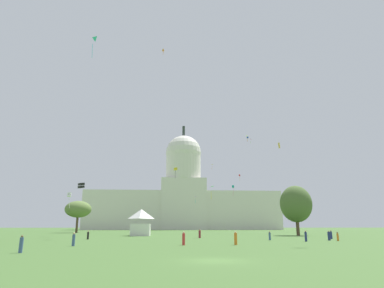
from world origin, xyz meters
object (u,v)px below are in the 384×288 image
at_px(event_tent, 141,222).
at_px(person_denim_lawn_far_left, 21,245).
at_px(person_denim_back_right, 270,236).
at_px(kite_green_low, 210,189).
at_px(person_navy_mid_right, 329,236).
at_px(person_navy_near_tree_west, 331,235).
at_px(kite_yellow_high, 212,165).
at_px(tree_west_near, 78,209).
at_px(person_navy_aisle_center, 306,236).
at_px(kite_blue_high, 248,138).
at_px(kite_gold_mid, 279,145).
at_px(kite_violet_low, 195,198).
at_px(kite_orange_high, 163,51).
at_px(kite_cyan_high, 92,40).
at_px(person_denim_mid_center, 74,240).
at_px(kite_yellow_mid, 176,169).
at_px(capitol_building, 183,197).
at_px(person_red_edge_east, 184,239).
at_px(kite_pink_high, 250,140).
at_px(kite_black_low, 81,186).
at_px(person_maroon_back_left, 200,234).
at_px(kite_red_mid, 239,175).
at_px(kite_lime_high, 247,137).
at_px(person_orange_lawn_far_right, 338,237).
at_px(person_black_near_tree_east, 88,235).
at_px(kite_turquoise_low, 233,187).
at_px(tree_east_near, 296,204).
at_px(person_orange_front_right, 236,239).
at_px(kite_white_low, 69,195).

bearing_deg(event_tent, person_denim_lawn_far_left, -97.59).
relative_size(person_denim_back_right, kite_green_low, 0.63).
distance_m(person_navy_mid_right, person_navy_near_tree_west, 6.91).
distance_m(person_denim_back_right, kite_yellow_high, 128.10).
relative_size(tree_west_near, person_navy_mid_right, 7.40).
distance_m(event_tent, person_navy_aisle_center, 44.60).
bearing_deg(kite_blue_high, kite_gold_mid, 174.60).
distance_m(kite_violet_low, kite_green_low, 102.64).
xyz_separation_m(kite_gold_mid, kite_blue_high, (3.44, 44.78, 14.38)).
distance_m(kite_orange_high, kite_cyan_high, 42.51).
bearing_deg(person_denim_mid_center, kite_yellow_mid, 9.72).
xyz_separation_m(capitol_building, person_red_edge_east, (-7.22, -166.82, -19.44)).
xyz_separation_m(person_red_edge_east, kite_pink_high, (40.41, 117.93, 45.88)).
relative_size(person_denim_mid_center, kite_black_low, 1.16).
distance_m(capitol_building, kite_green_low, 139.74).
distance_m(person_denim_mid_center, kite_green_low, 36.53).
bearing_deg(kite_black_low, event_tent, -65.90).
distance_m(person_maroon_back_left, person_denim_mid_center, 32.03).
distance_m(person_denim_lawn_far_left, kite_red_mid, 164.54).
height_order(kite_lime_high, kite_cyan_high, kite_lime_high).
bearing_deg(person_navy_mid_right, person_maroon_back_left, -131.98).
height_order(person_navy_mid_right, person_orange_lawn_far_right, person_navy_mid_right).
bearing_deg(kite_blue_high, kite_red_mid, -10.20).
distance_m(person_maroon_back_left, kite_red_mid, 124.30).
height_order(kite_black_low, kite_green_low, kite_black_low).
xyz_separation_m(person_navy_aisle_center, person_denim_back_right, (-4.34, 5.42, -0.10)).
bearing_deg(kite_pink_high, person_black_near_tree_east, 32.04).
relative_size(person_red_edge_east, kite_red_mid, 0.42).
bearing_deg(person_red_edge_east, kite_turquoise_low, -47.76).
relative_size(event_tent, kite_yellow_high, 2.53).
height_order(person_denim_mid_center, person_denim_back_right, person_denim_mid_center).
xyz_separation_m(kite_violet_low, kite_pink_high, (28.54, -11.81, 29.72)).
distance_m(capitol_building, person_navy_mid_right, 156.65).
xyz_separation_m(person_navy_mid_right, person_maroon_back_left, (-21.64, 12.71, 0.06)).
bearing_deg(kite_yellow_mid, person_denim_back_right, 167.78).
bearing_deg(person_denim_back_right, event_tent, 25.96).
distance_m(person_black_near_tree_east, person_orange_lawn_far_right, 44.80).
bearing_deg(person_denim_lawn_far_left, tree_east_near, 133.01).
relative_size(person_black_near_tree_east, kite_orange_high, 0.72).
xyz_separation_m(event_tent, person_maroon_back_left, (13.66, -16.91, -2.57)).
relative_size(person_black_near_tree_east, person_maroon_back_left, 0.88).
relative_size(person_navy_near_tree_west, kite_pink_high, 0.72).
bearing_deg(kite_yellow_mid, person_orange_front_right, 154.16).
xyz_separation_m(person_maroon_back_left, kite_black_low, (-24.11, -3.82, 9.48)).
bearing_deg(tree_west_near, tree_east_near, -29.98).
bearing_deg(person_maroon_back_left, kite_cyan_high, -91.29).
relative_size(person_maroon_back_left, kite_black_low, 1.24).
height_order(kite_blue_high, kite_cyan_high, kite_cyan_high).
height_order(kite_white_low, kite_green_low, kite_green_low).
xyz_separation_m(capitol_building, tree_west_near, (-42.68, -87.11, -11.90)).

